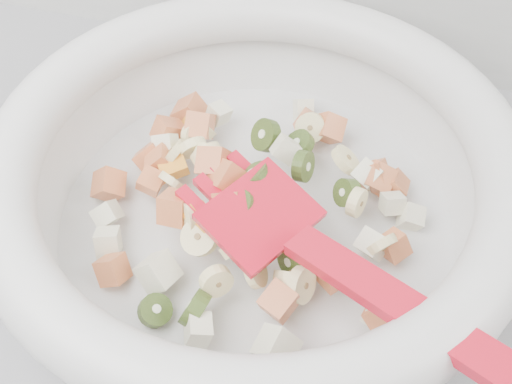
# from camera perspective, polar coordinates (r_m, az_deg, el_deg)

# --- Properties ---
(mixing_bowl) EXTENTS (0.46, 0.40, 0.12)m
(mixing_bowl) POSITION_cam_1_polar(r_m,az_deg,el_deg) (0.48, 0.01, 0.94)
(mixing_bowl) COLOR silver
(mixing_bowl) RESTS_ON counter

